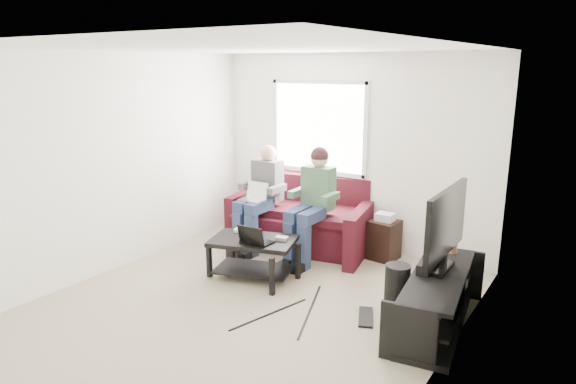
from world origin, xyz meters
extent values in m
plane|color=tan|center=(0.00, 0.00, 0.00)|extent=(4.50, 4.50, 0.00)
plane|color=white|center=(0.00, 0.00, 2.60)|extent=(4.50, 4.50, 0.00)
plane|color=white|center=(0.00, 2.25, 1.30)|extent=(4.50, 0.00, 4.50)
plane|color=white|center=(0.00, -2.25, 1.30)|extent=(4.50, 0.00, 4.50)
plane|color=white|center=(-2.00, 0.00, 1.30)|extent=(0.00, 4.50, 4.50)
plane|color=white|center=(2.00, 0.00, 1.30)|extent=(0.00, 4.50, 4.50)
cube|color=white|center=(-0.50, 2.24, 1.60)|extent=(1.40, 0.01, 1.20)
cube|color=silver|center=(-0.50, 2.23, 1.60)|extent=(1.48, 0.04, 1.28)
cube|color=#45111F|center=(-0.53, 1.77, 0.23)|extent=(1.82, 1.20, 0.46)
cube|color=#45111F|center=(-0.53, 2.17, 0.70)|extent=(1.69, 0.52, 0.47)
cube|color=#45111F|center=(-1.45, 1.77, 0.33)|extent=(0.34, 1.00, 0.66)
cube|color=#45111F|center=(0.39, 1.77, 0.33)|extent=(0.34, 1.00, 0.66)
cube|color=#45111F|center=(-0.94, 1.75, 0.51)|extent=(0.90, 0.91, 0.10)
cube|color=#45111F|center=(-0.12, 1.75, 0.51)|extent=(0.90, 0.91, 0.10)
cube|color=navy|center=(-1.03, 1.29, 0.63)|extent=(0.16, 0.45, 0.14)
cube|color=navy|center=(-0.83, 1.29, 0.63)|extent=(0.16, 0.45, 0.14)
cube|color=navy|center=(-1.03, 1.10, 0.28)|extent=(0.13, 0.13, 0.56)
cube|color=navy|center=(-0.83, 1.10, 0.28)|extent=(0.13, 0.13, 0.56)
cube|color=#58585D|center=(-0.93, 1.61, 0.91)|extent=(0.40, 0.22, 0.55)
sphere|color=#DEAB8B|center=(-0.93, 1.63, 1.28)|extent=(0.22, 0.22, 0.22)
cube|color=navy|center=(-0.23, 1.29, 0.63)|extent=(0.16, 0.45, 0.14)
cube|color=navy|center=(-0.03, 1.29, 0.63)|extent=(0.16, 0.45, 0.14)
cube|color=navy|center=(-0.23, 1.10, 0.28)|extent=(0.13, 0.13, 0.56)
cube|color=navy|center=(-0.03, 1.10, 0.28)|extent=(0.13, 0.13, 0.56)
cube|color=#5B5D5D|center=(-0.13, 1.61, 0.91)|extent=(0.40, 0.22, 0.55)
sphere|color=#DEAB8B|center=(-0.13, 1.63, 1.28)|extent=(0.22, 0.22, 0.22)
sphere|color=#31181B|center=(-0.13, 1.63, 1.32)|extent=(0.23, 0.23, 0.23)
cube|color=black|center=(-0.39, 0.56, 0.46)|extent=(1.10, 0.85, 0.05)
cube|color=black|center=(-0.39, 0.56, 0.11)|extent=(1.00, 0.75, 0.02)
cube|color=black|center=(-0.84, 0.29, 0.22)|extent=(0.05, 0.05, 0.43)
cube|color=black|center=(0.06, 0.29, 0.22)|extent=(0.05, 0.05, 0.43)
cube|color=black|center=(-0.84, 0.82, 0.22)|extent=(0.05, 0.05, 0.43)
cube|color=black|center=(0.06, 0.82, 0.22)|extent=(0.05, 0.05, 0.43)
cube|color=silver|center=(-0.67, 0.68, 0.50)|extent=(0.16, 0.13, 0.04)
cube|color=black|center=(-0.49, 0.74, 0.50)|extent=(0.16, 0.14, 0.04)
cube|color=gray|center=(-0.09, 0.71, 0.50)|extent=(0.16, 0.12, 0.04)
cube|color=black|center=(1.77, 0.60, 0.51)|extent=(0.70, 1.64, 0.04)
cube|color=black|center=(1.77, 0.60, 0.27)|extent=(0.65, 1.58, 0.03)
cube|color=black|center=(1.77, 0.60, 0.03)|extent=(0.70, 1.64, 0.06)
cube|color=black|center=(1.77, -0.17, 0.27)|extent=(0.48, 0.11, 0.53)
cube|color=black|center=(1.77, 1.38, 0.27)|extent=(0.48, 0.11, 0.53)
cube|color=black|center=(1.77, 0.70, 0.55)|extent=(0.12, 0.40, 0.04)
cube|color=black|center=(1.77, 0.70, 0.63)|extent=(0.06, 0.06, 0.12)
cube|color=black|center=(1.77, 0.70, 1.02)|extent=(0.05, 1.10, 0.65)
cube|color=#E03482|center=(1.74, 0.70, 1.02)|extent=(0.01, 1.01, 0.58)
cube|color=black|center=(1.65, 0.70, 0.58)|extent=(0.12, 0.50, 0.10)
cylinder|color=#9B6C43|center=(1.72, 1.23, 0.59)|extent=(0.08, 0.08, 0.12)
cube|color=silver|center=(1.77, 0.20, 0.31)|extent=(0.30, 0.22, 0.06)
cube|color=gray|center=(1.77, 0.90, 0.32)|extent=(0.34, 0.26, 0.08)
cube|color=black|center=(1.77, 0.55, 0.32)|extent=(0.38, 0.30, 0.07)
cylinder|color=black|center=(1.39, 0.53, 0.28)|extent=(0.25, 0.25, 0.56)
cube|color=black|center=(1.14, 0.37, 0.01)|extent=(0.29, 0.43, 0.02)
cube|color=black|center=(0.65, 1.97, 0.26)|extent=(0.34, 0.34, 0.51)
cube|color=silver|center=(0.65, 1.97, 0.56)|extent=(0.22, 0.18, 0.10)
camera|label=1|loc=(3.04, -3.94, 2.45)|focal=32.00mm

